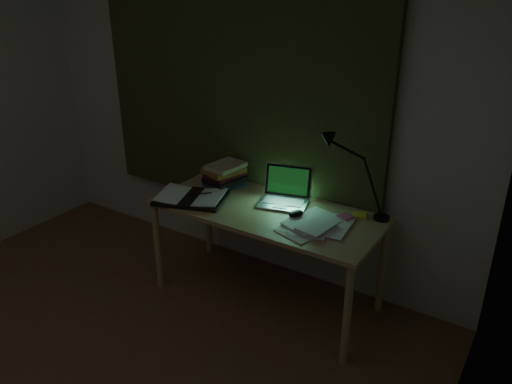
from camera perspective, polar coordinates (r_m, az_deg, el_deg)
wall_back at (r=3.47m, az=-2.12°, el=11.15°), size 3.50×0.00×2.50m
wall_right at (r=1.10m, az=15.08°, el=-20.29°), size 0.00×4.00×2.50m
curtain at (r=3.40m, az=-2.56°, el=14.32°), size 2.20×0.06×2.00m
desk at (r=3.26m, az=1.15°, el=-7.20°), size 1.44×0.63×0.66m
laptop at (r=3.12m, az=3.09°, el=0.37°), size 0.39×0.41×0.22m
open_textbook at (r=3.25m, az=-7.40°, el=-0.58°), size 0.51×0.44×0.04m
book_stack at (r=3.43m, az=-3.60°, el=2.04°), size 0.25×0.28×0.16m
loose_papers at (r=2.92m, az=6.16°, el=-3.65°), size 0.41×0.42×0.02m
mouse at (r=3.01m, az=4.59°, el=-2.47°), size 0.09×0.12×0.04m
sticky_yellow at (r=3.08m, az=11.81°, el=-2.61°), size 0.10×0.10×0.02m
sticky_pink at (r=3.03m, az=10.17°, el=-2.83°), size 0.10×0.10×0.02m
desk_lamp at (r=2.97m, az=14.61°, el=1.51°), size 0.38×0.31×0.53m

